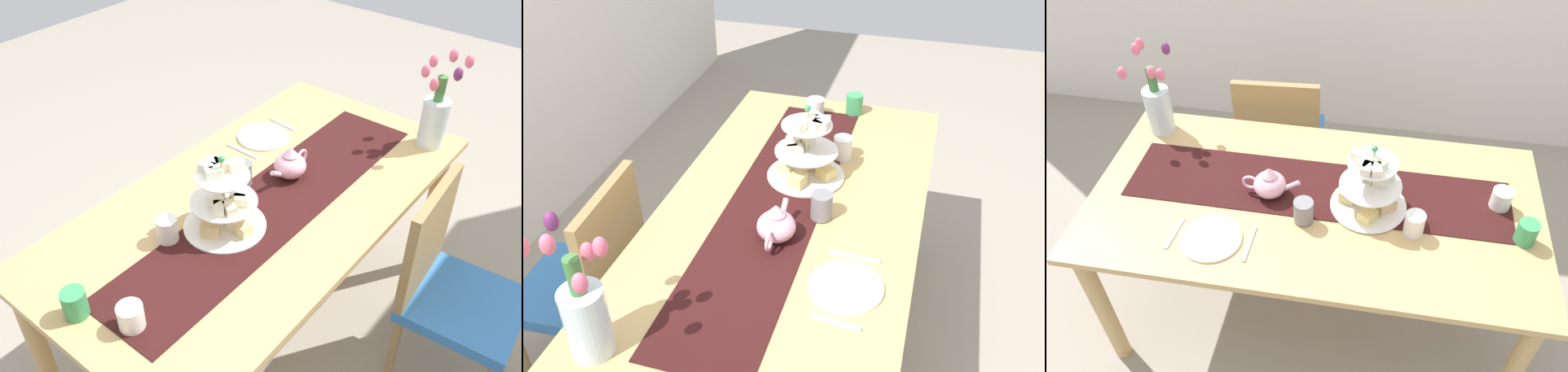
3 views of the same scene
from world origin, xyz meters
TOP-DOWN VIEW (x-y plane):
  - ground_plane at (0.00, 0.00)m, footprint 8.00×8.00m
  - dining_table at (0.00, 0.00)m, footprint 1.80×0.92m
  - chair_left at (-0.29, 0.69)m, footprint 0.45×0.45m
  - table_runner at (0.00, 0.06)m, footprint 1.55×0.33m
  - tiered_cake_stand at (0.22, 0.00)m, footprint 0.30×0.30m
  - teapot at (-0.18, 0.00)m, footprint 0.24×0.13m
  - tulip_vase at (-0.76, 0.33)m, footprint 0.17×0.19m
  - cream_jug at (0.72, 0.08)m, footprint 0.08×0.08m
  - dinner_plate_left at (-0.34, -0.27)m, footprint 0.23×0.23m
  - fork_left at (-0.49, -0.27)m, footprint 0.03×0.15m
  - knife_left at (-0.20, -0.27)m, footprint 0.02×0.17m
  - mug_grey at (-0.02, -0.12)m, footprint 0.08×0.08m
  - mug_white_text at (0.39, -0.11)m, footprint 0.08×0.08m
  - mug_orange at (0.80, -0.08)m, footprint 0.08×0.08m

SIDE VIEW (x-z plane):
  - ground_plane at x=0.00m, z-range 0.00..0.00m
  - chair_left at x=-0.29m, z-range 0.05..0.96m
  - dining_table at x=0.00m, z-range 0.28..1.05m
  - table_runner at x=0.00m, z-range 0.77..0.77m
  - fork_left at x=-0.49m, z-range 0.77..0.77m
  - knife_left at x=-0.20m, z-range 0.77..0.77m
  - dinner_plate_left at x=-0.34m, z-range 0.77..0.78m
  - cream_jug at x=0.72m, z-range 0.77..0.85m
  - mug_white_text at x=0.39m, z-range 0.77..0.86m
  - mug_orange at x=0.80m, z-range 0.77..0.86m
  - mug_grey at x=-0.02m, z-range 0.77..0.86m
  - teapot at x=-0.18m, z-range 0.76..0.89m
  - tiered_cake_stand at x=0.22m, z-range 0.71..1.02m
  - tulip_vase at x=-0.76m, z-range 0.70..1.13m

